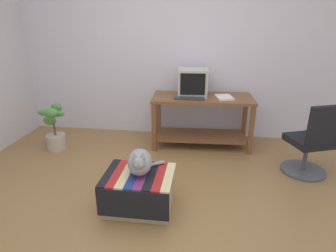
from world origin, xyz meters
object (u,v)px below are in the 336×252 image
object	(u,v)px
tv_monitor	(193,82)
ottoman_with_blanket	(139,191)
potted_plant	(54,130)
keyboard	(189,98)
book	(224,97)
desk	(202,112)
cat	(140,162)
office_chair	(311,145)

from	to	relation	value
tv_monitor	ottoman_with_blanket	xyz separation A→B (m)	(-0.41, -1.67, -0.73)
potted_plant	ottoman_with_blanket	bearing A→B (deg)	-37.81
keyboard	book	distance (m)	0.49
desk	cat	bearing A→B (deg)	-111.94
keyboard	cat	bearing A→B (deg)	-102.61
desk	ottoman_with_blanket	world-z (taller)	desk
desk	potted_plant	size ratio (longest dim) A/B	2.17
desk	potted_plant	bearing A→B (deg)	-170.25
ottoman_with_blanket	office_chair	bearing A→B (deg)	25.88
ottoman_with_blanket	office_chair	size ratio (longest dim) A/B	0.74
cat	office_chair	xyz separation A→B (m)	(1.83, 0.86, -0.10)
book	ottoman_with_blanket	distance (m)	1.86
tv_monitor	desk	bearing A→B (deg)	-29.91
keyboard	office_chair	world-z (taller)	office_chair
keyboard	ottoman_with_blanket	bearing A→B (deg)	-102.76
keyboard	ottoman_with_blanket	world-z (taller)	keyboard
book	cat	bearing A→B (deg)	-131.43
office_chair	cat	bearing A→B (deg)	4.70
desk	keyboard	distance (m)	0.34
book	potted_plant	world-z (taller)	book
desk	potted_plant	xyz separation A→B (m)	(-2.03, -0.45, -0.21)
tv_monitor	book	distance (m)	0.49
cat	office_chair	distance (m)	2.02
tv_monitor	office_chair	xyz separation A→B (m)	(1.43, -0.78, -0.53)
tv_monitor	ottoman_with_blanket	size ratio (longest dim) A/B	0.64
desk	office_chair	world-z (taller)	office_chair
desk	keyboard	world-z (taller)	keyboard
desk	office_chair	xyz separation A→B (m)	(1.28, -0.70, -0.11)
tv_monitor	cat	size ratio (longest dim) A/B	1.02
cat	potted_plant	bearing A→B (deg)	132.87
keyboard	ottoman_with_blanket	xyz separation A→B (m)	(-0.38, -1.44, -0.56)
tv_monitor	office_chair	bearing A→B (deg)	-31.20
book	office_chair	bearing A→B (deg)	-46.76
keyboard	desk	bearing A→B (deg)	41.95
ottoman_with_blanket	desk	bearing A→B (deg)	70.67
keyboard	potted_plant	bearing A→B (deg)	-168.80
book	cat	xyz separation A→B (m)	(-0.84, -1.53, -0.26)
book	office_chair	size ratio (longest dim) A/B	0.32
potted_plant	office_chair	world-z (taller)	office_chair
desk	office_chair	bearing A→B (deg)	-31.35
keyboard	cat	xyz separation A→B (m)	(-0.37, -1.42, -0.26)
cat	desk	bearing A→B (deg)	60.54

